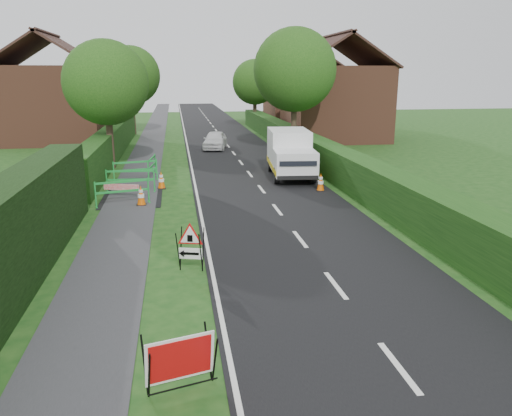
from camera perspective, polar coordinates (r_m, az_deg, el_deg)
ground at (r=10.82m, az=-2.20°, el=-11.86°), size 120.00×120.00×0.00m
road_surface at (r=45.00m, az=-4.50°, el=8.71°), size 6.00×90.00×0.02m
footpath at (r=44.89m, az=-11.59°, el=8.44°), size 2.00×90.00×0.02m
hedge_west_far at (r=32.20m, az=-16.00°, el=5.68°), size 1.00×24.00×1.80m
hedge_east at (r=27.14m, az=7.38°, el=4.49°), size 1.20×50.00×1.50m
house_west at (r=40.62m, az=-22.17°, el=11.10°), size 7.50×7.40×7.88m
house_east_a at (r=39.55m, az=8.94°, el=11.92°), size 7.50×7.40×7.88m
house_east_b at (r=53.27m, az=5.28°, el=12.78°), size 7.50×7.40×7.88m
tree_nw at (r=27.81m, az=-16.77°, el=13.54°), size 4.40×4.40×6.70m
tree_ne at (r=32.47m, az=4.44°, el=15.45°), size 5.20×5.20×7.79m
tree_fw at (r=43.72m, az=-14.14°, el=14.47°), size 4.80×4.80×7.24m
tree_fe at (r=48.18m, az=-0.14°, el=14.19°), size 4.20×4.20×6.33m
red_rect_sign at (r=8.30m, az=-8.65°, el=-16.77°), size 1.22×0.92×0.93m
triangle_sign at (r=12.76m, az=-7.67°, el=-4.03°), size 0.91×0.91×1.08m
works_van at (r=24.71m, az=3.94°, el=6.33°), size 2.37×5.05×2.23m
traffic_cone_0 at (r=21.80m, az=7.40°, el=2.97°), size 0.38×0.38×0.79m
traffic_cone_1 at (r=23.93m, az=6.66°, el=4.06°), size 0.38×0.38×0.79m
traffic_cone_2 at (r=26.39m, az=5.29°, el=5.12°), size 0.38×0.38×0.79m
traffic_cone_3 at (r=19.70m, az=-13.01°, el=1.42°), size 0.38×0.38×0.79m
traffic_cone_4 at (r=22.45m, az=-10.77°, el=3.18°), size 0.38×0.38×0.79m
ped_barrier_0 at (r=19.85m, az=-15.04°, el=2.09°), size 2.08×0.85×1.00m
ped_barrier_1 at (r=21.98m, az=-14.16°, el=3.37°), size 2.08×0.50×1.00m
ped_barrier_2 at (r=24.23m, az=-13.62°, el=4.45°), size 2.09×0.80×1.00m
ped_barrier_3 at (r=25.09m, az=-11.82°, el=4.90°), size 0.61×2.09×1.00m
redwhite_plank at (r=21.19m, az=-15.06°, el=1.13°), size 1.44×0.48×0.25m
hatchback_car at (r=34.24m, az=-4.70°, el=7.75°), size 2.06×3.74×1.20m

